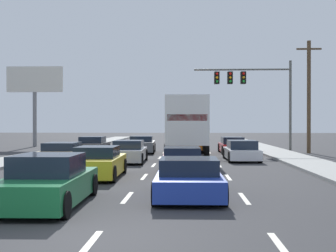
% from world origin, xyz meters
% --- Properties ---
extents(ground_plane, '(140.00, 140.00, 0.00)m').
position_xyz_m(ground_plane, '(0.00, 25.00, 0.00)').
color(ground_plane, '#333335').
extents(sidewalk_right, '(2.56, 80.00, 0.14)m').
position_xyz_m(sidewalk_right, '(8.23, 20.00, 0.07)').
color(sidewalk_right, '#9E9E99').
rests_on(sidewalk_right, ground_plane).
extents(sidewalk_left, '(2.56, 80.00, 0.14)m').
position_xyz_m(sidewalk_left, '(-8.23, 20.00, 0.07)').
color(sidewalk_left, '#9E9E99').
rests_on(sidewalk_left, ground_plane).
extents(lane_markings, '(6.94, 57.00, 0.01)m').
position_xyz_m(lane_markings, '(-0.00, 22.24, 0.00)').
color(lane_markings, silver).
rests_on(lane_markings, ground_plane).
extents(car_black, '(1.95, 4.36, 1.25)m').
position_xyz_m(car_black, '(-4.99, 22.80, 0.57)').
color(car_black, black).
rests_on(car_black, ground_plane).
extents(car_tan, '(2.10, 4.59, 1.15)m').
position_xyz_m(car_tan, '(-4.99, 15.37, 0.54)').
color(car_tan, tan).
rests_on(car_tan, ground_plane).
extents(car_gray, '(2.05, 4.23, 1.25)m').
position_xyz_m(car_gray, '(-1.63, 24.34, 0.59)').
color(car_gray, slate).
rests_on(car_gray, ground_plane).
extents(car_silver, '(1.91, 4.33, 1.24)m').
position_xyz_m(car_silver, '(-1.51, 16.31, 0.56)').
color(car_silver, '#B7BABF').
rests_on(car_silver, ground_plane).
extents(car_yellow, '(1.91, 4.27, 1.27)m').
position_xyz_m(car_yellow, '(-1.81, 9.39, 0.59)').
color(car_yellow, yellow).
rests_on(car_yellow, ground_plane).
extents(car_green, '(2.01, 4.45, 1.35)m').
position_xyz_m(car_green, '(-1.93, 3.43, 0.60)').
color(car_green, '#196B38').
rests_on(car_green, ground_plane).
extents(box_truck, '(2.79, 8.32, 3.77)m').
position_xyz_m(box_truck, '(1.66, 19.94, 2.16)').
color(box_truck, white).
rests_on(box_truck, ground_plane).
extents(car_maroon, '(1.94, 4.32, 1.15)m').
position_xyz_m(car_maroon, '(1.52, 11.21, 0.53)').
color(car_maroon, maroon).
rests_on(car_maroon, ground_plane).
extents(car_blue, '(2.03, 4.13, 1.15)m').
position_xyz_m(car_blue, '(1.80, 4.93, 0.53)').
color(car_blue, '#1E389E').
rests_on(car_blue, ground_plane).
extents(car_red, '(1.86, 4.21, 1.19)m').
position_xyz_m(car_red, '(5.03, 24.16, 0.55)').
color(car_red, red).
rests_on(car_red, ground_plane).
extents(car_white, '(1.89, 4.34, 1.20)m').
position_xyz_m(car_white, '(4.92, 17.78, 0.55)').
color(car_white, white).
rests_on(car_white, ground_plane).
extents(traffic_signal_mast, '(7.64, 0.69, 7.11)m').
position_xyz_m(traffic_signal_mast, '(6.40, 26.64, 5.31)').
color(traffic_signal_mast, '#595B56').
rests_on(traffic_signal_mast, ground_plane).
extents(utility_pole_mid, '(1.80, 0.28, 8.24)m').
position_xyz_m(utility_pole_mid, '(10.65, 24.46, 4.26)').
color(utility_pole_mid, brown).
rests_on(utility_pole_mid, ground_plane).
extents(roadside_billboard, '(5.32, 0.36, 7.55)m').
position_xyz_m(roadside_billboard, '(-12.62, 32.51, 5.57)').
color(roadside_billboard, slate).
rests_on(roadside_billboard, ground_plane).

